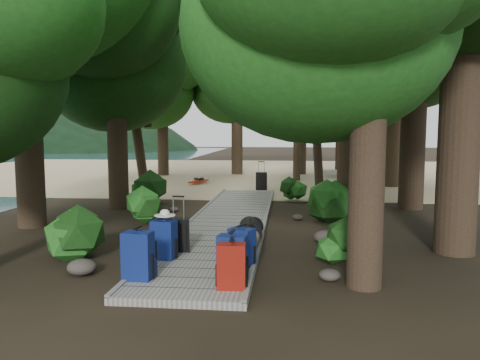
% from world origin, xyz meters
% --- Properties ---
extents(ground, '(120.00, 120.00, 0.00)m').
position_xyz_m(ground, '(0.00, 0.00, 0.00)').
color(ground, black).
rests_on(ground, ground).
extents(sand_beach, '(40.00, 22.00, 0.02)m').
position_xyz_m(sand_beach, '(0.00, 16.00, 0.01)').
color(sand_beach, tan).
rests_on(sand_beach, ground).
extents(boardwalk, '(2.00, 12.00, 0.12)m').
position_xyz_m(boardwalk, '(0.00, 1.00, 0.06)').
color(boardwalk, gray).
rests_on(boardwalk, ground).
extents(backpack_left_a, '(0.47, 0.34, 0.84)m').
position_xyz_m(backpack_left_a, '(-0.78, -4.16, 0.54)').
color(backpack_left_a, navy).
rests_on(backpack_left_a, boardwalk).
extents(backpack_left_b, '(0.35, 0.26, 0.62)m').
position_xyz_m(backpack_left_b, '(-0.72, -4.02, 0.43)').
color(backpack_left_b, black).
rests_on(backpack_left_b, boardwalk).
extents(backpack_left_c, '(0.47, 0.37, 0.78)m').
position_xyz_m(backpack_left_c, '(-0.69, -2.96, 0.51)').
color(backpack_left_c, navy).
rests_on(backpack_left_c, boardwalk).
extents(backpack_left_d, '(0.45, 0.40, 0.57)m').
position_xyz_m(backpack_left_d, '(-0.68, -2.15, 0.41)').
color(backpack_left_d, navy).
rests_on(backpack_left_d, boardwalk).
extents(backpack_right_a, '(0.43, 0.31, 0.74)m').
position_xyz_m(backpack_right_a, '(0.72, -4.42, 0.49)').
color(backpack_right_a, maroon).
rests_on(backpack_right_a, boardwalk).
extents(backpack_right_b, '(0.47, 0.35, 0.79)m').
position_xyz_m(backpack_right_b, '(0.69, -4.07, 0.52)').
color(backpack_right_b, navy).
rests_on(backpack_right_b, boardwalk).
extents(backpack_right_c, '(0.50, 0.45, 0.71)m').
position_xyz_m(backpack_right_c, '(0.75, -3.20, 0.48)').
color(backpack_right_c, navy).
rests_on(backpack_right_c, boardwalk).
extents(backpack_right_d, '(0.43, 0.34, 0.59)m').
position_xyz_m(backpack_right_d, '(0.74, -2.84, 0.42)').
color(backpack_right_d, '#323C1B').
rests_on(backpack_right_d, boardwalk).
extents(duffel_right_khaki, '(0.63, 0.69, 0.39)m').
position_xyz_m(duffel_right_khaki, '(0.65, -2.20, 0.31)').
color(duffel_right_khaki, brown).
rests_on(duffel_right_khaki, boardwalk).
extents(duffel_right_black, '(0.54, 0.77, 0.45)m').
position_xyz_m(duffel_right_black, '(0.75, -1.34, 0.34)').
color(duffel_right_black, black).
rests_on(duffel_right_black, boardwalk).
extents(suitcase_on_boardwalk, '(0.44, 0.30, 0.63)m').
position_xyz_m(suitcase_on_boardwalk, '(-0.54, -2.42, 0.43)').
color(suitcase_on_boardwalk, black).
rests_on(suitcase_on_boardwalk, boardwalk).
extents(lone_suitcase_on_sand, '(0.47, 0.29, 0.72)m').
position_xyz_m(lone_suitcase_on_sand, '(0.45, 7.99, 0.38)').
color(lone_suitcase_on_sand, black).
rests_on(lone_suitcase_on_sand, sand_beach).
extents(hat_brown, '(0.41, 0.41, 0.12)m').
position_xyz_m(hat_brown, '(-0.79, -4.04, 0.81)').
color(hat_brown, '#51351E').
rests_on(hat_brown, backpack_left_b).
extents(hat_white, '(0.38, 0.38, 0.13)m').
position_xyz_m(hat_white, '(-0.68, -2.90, 0.97)').
color(hat_white, silver).
rests_on(hat_white, backpack_left_c).
extents(kayak, '(2.03, 3.49, 0.35)m').
position_xyz_m(kayak, '(-2.53, 9.91, 0.19)').
color(kayak, '#B2290F').
rests_on(kayak, sand_beach).
extents(sun_lounger, '(1.23, 2.17, 0.67)m').
position_xyz_m(sun_lounger, '(3.50, 9.76, 0.35)').
color(sun_lounger, silver).
rests_on(sun_lounger, sand_beach).
extents(tree_right_a, '(4.65, 4.65, 7.75)m').
position_xyz_m(tree_right_a, '(2.73, -3.81, 3.87)').
color(tree_right_a, black).
rests_on(tree_right_a, ground).
extents(tree_right_c, '(5.57, 5.57, 9.64)m').
position_xyz_m(tree_right_c, '(3.34, 1.81, 4.82)').
color(tree_right_c, black).
rests_on(tree_right_c, ground).
extents(tree_right_d, '(5.92, 5.92, 10.85)m').
position_xyz_m(tree_right_d, '(5.38, 3.92, 5.43)').
color(tree_right_d, black).
rests_on(tree_right_d, ground).
extents(tree_right_e, '(5.18, 5.18, 9.32)m').
position_xyz_m(tree_right_e, '(3.78, 7.59, 4.66)').
color(tree_right_e, black).
rests_on(tree_right_e, ground).
extents(tree_right_f, '(5.96, 5.96, 10.65)m').
position_xyz_m(tree_right_f, '(6.00, 9.90, 5.32)').
color(tree_right_f, black).
rests_on(tree_right_f, ground).
extents(tree_left_b, '(5.49, 5.49, 9.88)m').
position_xyz_m(tree_left_b, '(-4.96, 0.09, 4.94)').
color(tree_left_b, black).
rests_on(tree_left_b, ground).
extents(tree_left_c, '(5.11, 5.11, 8.89)m').
position_xyz_m(tree_left_c, '(-3.77, 3.05, 4.45)').
color(tree_left_c, black).
rests_on(tree_left_c, ground).
extents(tree_back_a, '(5.20, 5.20, 9.01)m').
position_xyz_m(tree_back_a, '(-1.32, 15.00, 4.50)').
color(tree_back_a, black).
rests_on(tree_back_a, ground).
extents(tree_back_b, '(5.85, 5.85, 10.45)m').
position_xyz_m(tree_back_b, '(2.18, 15.47, 5.22)').
color(tree_back_b, black).
rests_on(tree_back_b, ground).
extents(tree_back_c, '(5.29, 5.29, 9.52)m').
position_xyz_m(tree_back_c, '(4.52, 15.74, 4.76)').
color(tree_back_c, black).
rests_on(tree_back_c, ground).
extents(tree_back_d, '(5.06, 5.06, 8.43)m').
position_xyz_m(tree_back_d, '(-5.28, 13.94, 4.21)').
color(tree_back_d, black).
rests_on(tree_back_d, ground).
extents(palm_right_a, '(4.12, 4.12, 7.02)m').
position_xyz_m(palm_right_a, '(2.78, 5.38, 3.51)').
color(palm_right_a, '#0F380F').
rests_on(palm_right_a, ground).
extents(palm_right_b, '(4.92, 4.92, 9.50)m').
position_xyz_m(palm_right_b, '(4.94, 10.80, 4.75)').
color(palm_right_b, '#0F380F').
rests_on(palm_right_b, ground).
extents(palm_right_c, '(4.87, 4.87, 7.75)m').
position_xyz_m(palm_right_c, '(2.23, 12.24, 3.87)').
color(palm_right_c, '#0F380F').
rests_on(palm_right_c, ground).
extents(palm_left_a, '(4.85, 4.85, 7.71)m').
position_xyz_m(palm_left_a, '(-4.12, 6.03, 3.85)').
color(palm_left_a, '#0F380F').
rests_on(palm_left_a, ground).
extents(rock_left_a, '(0.49, 0.45, 0.27)m').
position_xyz_m(rock_left_a, '(-1.93, -3.68, 0.14)').
color(rock_left_a, '#4C473F').
rests_on(rock_left_a, ground).
extents(rock_left_b, '(0.37, 0.33, 0.20)m').
position_xyz_m(rock_left_b, '(-2.99, -1.51, 0.10)').
color(rock_left_b, '#4C473F').
rests_on(rock_left_b, ground).
extents(rock_left_c, '(0.45, 0.40, 0.25)m').
position_xyz_m(rock_left_c, '(-1.52, 0.22, 0.12)').
color(rock_left_c, '#4C473F').
rests_on(rock_left_c, ground).
extents(rock_left_d, '(0.26, 0.24, 0.15)m').
position_xyz_m(rock_left_d, '(-1.89, 2.64, 0.07)').
color(rock_left_d, '#4C473F').
rests_on(rock_left_d, ground).
extents(rock_right_a, '(0.36, 0.32, 0.20)m').
position_xyz_m(rock_right_a, '(2.23, -3.57, 0.10)').
color(rock_right_a, '#4C473F').
rests_on(rock_right_a, ground).
extents(rock_right_b, '(0.55, 0.49, 0.30)m').
position_xyz_m(rock_right_b, '(2.38, -1.05, 0.15)').
color(rock_right_b, '#4C473F').
rests_on(rock_right_b, ground).
extents(rock_right_c, '(0.29, 0.26, 0.16)m').
position_xyz_m(rock_right_c, '(1.81, 1.65, 0.08)').
color(rock_right_c, '#4C473F').
rests_on(rock_right_c, ground).
extents(rock_right_d, '(0.54, 0.48, 0.30)m').
position_xyz_m(rock_right_d, '(3.20, 3.80, 0.15)').
color(rock_right_d, '#4C473F').
rests_on(rock_right_d, ground).
extents(shrub_left_a, '(1.16, 1.16, 1.04)m').
position_xyz_m(shrub_left_a, '(-2.52, -2.59, 0.52)').
color(shrub_left_a, '#1C5319').
rests_on(shrub_left_a, ground).
extents(shrub_left_b, '(0.96, 0.96, 0.87)m').
position_xyz_m(shrub_left_b, '(-2.26, 0.78, 0.43)').
color(shrub_left_b, '#1C5319').
rests_on(shrub_left_b, ground).
extents(shrub_left_c, '(1.26, 1.26, 1.13)m').
position_xyz_m(shrub_left_c, '(-3.13, 4.18, 0.57)').
color(shrub_left_c, '#1C5319').
rests_on(shrub_left_c, ground).
extents(shrub_right_a, '(0.89, 0.89, 0.80)m').
position_xyz_m(shrub_right_a, '(2.49, -2.58, 0.40)').
color(shrub_right_a, '#1C5319').
rests_on(shrub_right_a, ground).
extents(shrub_right_b, '(1.20, 1.20, 1.08)m').
position_xyz_m(shrub_right_b, '(2.66, 1.62, 0.54)').
color(shrub_right_b, '#1C5319').
rests_on(shrub_right_b, ground).
extents(shrub_right_c, '(0.81, 0.81, 0.72)m').
position_xyz_m(shrub_right_c, '(1.71, 5.13, 0.36)').
color(shrub_right_c, '#1C5319').
rests_on(shrub_right_c, ground).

